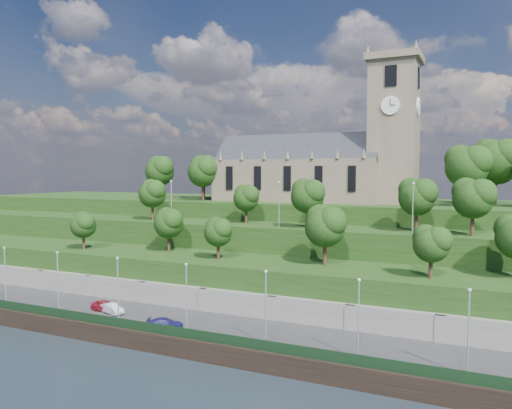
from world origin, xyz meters
The scene contains 17 objects.
ground centered at (0.00, 0.00, 0.00)m, with size 320.00×320.00×0.00m, color #1C252D.
promenade centered at (0.00, 6.00, 1.00)m, with size 160.00×12.00×2.00m, color #2D2D30.
quay_wall centered at (0.00, -0.05, 1.10)m, with size 160.00×0.50×2.20m, color black.
fence centered at (0.00, 0.60, 2.60)m, with size 160.00×0.10×1.20m, color black.
retaining_wall centered at (0.00, 11.97, 2.50)m, with size 160.00×2.10×5.00m.
embankment_lower centered at (0.00, 18.00, 4.00)m, with size 160.00×12.00×8.00m, color #1A3712.
embankment_upper centered at (0.00, 29.00, 6.00)m, with size 160.00×10.00×12.00m, color #1A3712.
hilltop centered at (0.00, 50.00, 7.50)m, with size 160.00×32.00×15.00m, color #1A3712.
church centered at (0.79, 45.98, 22.52)m, with size 38.60×12.35×27.60m.
trees_lower centered at (5.75, 18.44, 12.89)m, with size 68.26×8.71×8.19m.
trees_upper centered at (6.17, 28.06, 17.14)m, with size 58.66×7.84×7.88m.
trees_hilltop centered at (6.62, 45.08, 21.78)m, with size 76.56×16.83×11.50m.
lamp_posts_promenade centered at (-2.00, 2.50, 6.69)m, with size 60.36×0.36×8.16m.
lamp_posts_upper centered at (0.00, 26.00, 16.21)m, with size 40.36×0.36×7.22m.
car_left centered at (-16.72, 5.48, 2.74)m, with size 1.74×4.32×1.47m, color maroon.
car_middle centered at (-15.29, 5.05, 2.66)m, with size 1.39×3.99×1.31m, color #B3B2B7.
car_right centered at (-5.12, 2.67, 2.62)m, with size 1.73×4.25×1.23m, color navy.
Camera 1 is at (28.97, -45.74, 20.53)m, focal length 35.00 mm.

